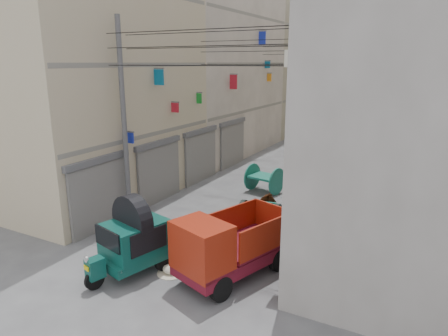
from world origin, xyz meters
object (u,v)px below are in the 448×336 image
Objects in this scene: tonga_cart at (259,220)px; mini_truck at (224,250)px; distant_car_white at (308,142)px; second_cart at (264,178)px; distant_car_green at (342,117)px; feed_sack at (171,269)px; distant_car_grey at (353,128)px; horse at (261,218)px; auto_rickshaw at (133,238)px.

tonga_cart is 0.80× the size of mini_truck.
distant_car_white is (-3.12, 18.99, -0.33)m from mini_truck.
distant_car_green is (-1.56, 25.34, -0.08)m from second_cart.
distant_car_grey is (0.24, 27.47, 0.50)m from feed_sack.
second_cart is 25.39m from distant_car_green.
second_cart is 0.46× the size of distant_car_grey.
horse is (1.41, 3.78, 0.62)m from feed_sack.
horse is 15.88m from distant_car_white.
mini_truck reaches higher than second_cart.
feed_sack is at bearing 103.23° from distant_car_white.
mini_truck is 1.90m from feed_sack.
tonga_cart is at bearing -58.07° from second_cart.
tonga_cart is 5.94× the size of feed_sack.
tonga_cart is 0.14m from horse.
auto_rickshaw is at bearing 81.38° from distant_car_green.
horse reaches higher than distant_car_green.
mini_truck is 0.89× the size of distant_car_green.
mini_truck reaches higher than feed_sack.
auto_rickshaw is 2.82m from mini_truck.
second_cart is (-1.91, 5.10, 0.00)m from tonga_cart.
tonga_cart is 0.71× the size of distant_car_green.
tonga_cart is at bearing 73.85° from auto_rickshaw.
feed_sack is at bearing -82.61° from distant_car_grey.
auto_rickshaw is 4.76m from tonga_cart.
distant_car_grey is at bearing 102.08° from auto_rickshaw.
tonga_cart is 1.80× the size of second_cart.
horse is 0.46× the size of distant_car_grey.
second_cart reaches higher than distant_car_grey.
mini_truck is 1.04× the size of distant_car_white.
distant_car_white reaches higher than distant_car_grey.
tonga_cart is at bearing 63.99° from horse.
auto_rickshaw is 27.93m from distant_car_grey.
horse reaches higher than feed_sack.
distant_car_grey is at bearing -93.06° from distant_car_white.
horse is at bearing -79.27° from distant_car_grey.
auto_rickshaw is 1.57× the size of horse.
distant_car_white is (-1.47, 19.40, 0.52)m from feed_sack.
feed_sack is 34.16m from distant_car_green.
tonga_cart is at bearing 86.17° from distant_car_green.
horse reaches higher than distant_car_white.
tonga_cart reaches higher than distant_car_white.
auto_rickshaw is 19.83m from distant_car_white.
mini_truck reaches higher than distant_car_grey.
distant_car_white is (-0.42, 19.82, -0.46)m from auto_rickshaw.
mini_truck is 3.39m from horse.
auto_rickshaw reaches higher than second_cart.
mini_truck is at bearing -93.79° from tonga_cart.
second_cart is 3.30× the size of feed_sack.
distant_car_grey is (0.76, 18.72, -0.09)m from second_cart.
distant_car_white is 8.25m from distant_car_grey.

